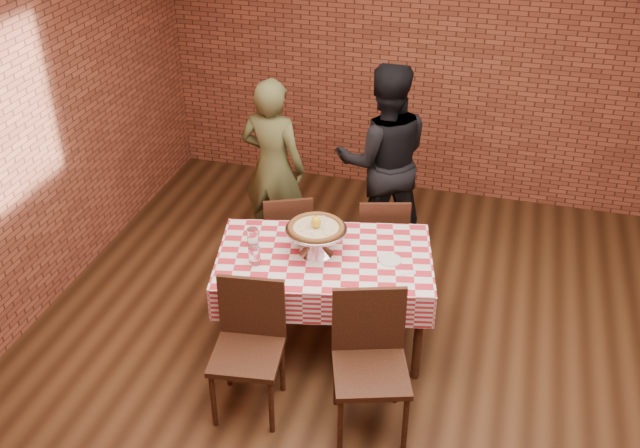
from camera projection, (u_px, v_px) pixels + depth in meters
The scene contains 19 objects.
ground at pixel (383, 397), 5.00m from camera, with size 6.00×6.00×0.00m, color black.
back_wall at pixel (455, 51), 6.70m from camera, with size 5.50×5.50×0.00m, color brown.
table at pixel (324, 299), 5.31m from camera, with size 1.47×0.88×0.75m, color #432315.
tablecloth at pixel (324, 270), 5.17m from camera, with size 1.50×0.92×0.25m, color red, non-canonical shape.
pizza_stand at pixel (316, 241), 5.09m from camera, with size 0.44×0.44×0.19m, color silver, non-canonical shape.
pizza at pixel (316, 228), 5.04m from camera, with size 0.39×0.39×0.03m, color beige.
lemon at pixel (316, 222), 5.01m from camera, with size 0.07×0.07×0.09m, color yellow.
water_glass_left at pixel (254, 256), 4.99m from camera, with size 0.08×0.08×0.13m, color white.
water_glass_right at pixel (253, 237), 5.19m from camera, with size 0.08×0.08×0.13m, color white.
side_plate at pixel (390, 260), 5.05m from camera, with size 0.16×0.16×0.01m, color white.
sweetener_packet_a at pixel (403, 274), 4.91m from camera, with size 0.05×0.04×0.01m, color white.
sweetener_packet_b at pixel (412, 272), 4.93m from camera, with size 0.05×0.04×0.01m, color white.
condiment_caddy at pixel (331, 227), 5.30m from camera, with size 0.09×0.07×0.13m, color silver.
chair_near_left at pixel (247, 355), 4.68m from camera, with size 0.44×0.44×0.92m, color #432315, non-canonical shape.
chair_near_right at pixel (371, 370), 4.54m from camera, with size 0.46×0.46×0.94m, color #432315, non-canonical shape.
chair_far_left at pixel (287, 236), 5.93m from camera, with size 0.38×0.38×0.86m, color #432315, non-canonical shape.
chair_far_right at pixel (381, 239), 5.88m from camera, with size 0.39×0.39×0.87m, color #432315, non-canonical shape.
diner_olive at pixel (273, 167), 6.19m from camera, with size 0.57×0.38×1.57m, color #4E512D.
diner_black at pixel (384, 160), 6.16m from camera, with size 0.82×0.64×1.69m, color black.
Camera 1 is at (0.56, -3.62, 3.62)m, focal length 41.34 mm.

